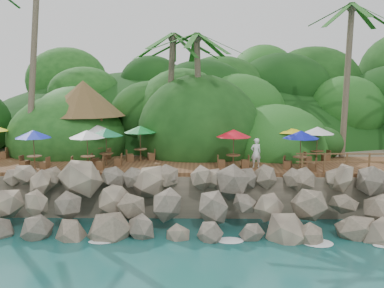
{
  "coord_description": "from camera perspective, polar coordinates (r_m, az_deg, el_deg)",
  "views": [
    {
      "loc": [
        0.36,
        -17.09,
        6.58
      ],
      "look_at": [
        0.0,
        6.0,
        3.4
      ],
      "focal_mm": 39.78,
      "sensor_mm": 36.0,
      "label": 1
    }
  ],
  "objects": [
    {
      "name": "ground",
      "position": [
        18.32,
        -0.3,
        -13.21
      ],
      "size": [
        140.0,
        140.0,
        0.0
      ],
      "primitive_type": "plane",
      "color": "#19514F",
      "rests_on": "ground"
    },
    {
      "name": "land_base",
      "position": [
        33.55,
        0.27,
        -1.65
      ],
      "size": [
        32.0,
        25.2,
        2.1
      ],
      "primitive_type": "cube",
      "color": "gray",
      "rests_on": "ground"
    },
    {
      "name": "jungle_hill",
      "position": [
        41.12,
        0.38,
        -1.37
      ],
      "size": [
        44.8,
        28.0,
        15.4
      ],
      "primitive_type": "ellipsoid",
      "color": "#143811",
      "rests_on": "ground"
    },
    {
      "name": "seawall",
      "position": [
        19.85,
        -0.18,
        -8.03
      ],
      "size": [
        29.0,
        4.0,
        2.3
      ],
      "primitive_type": null,
      "color": "gray",
      "rests_on": "ground"
    },
    {
      "name": "terrace",
      "position": [
        23.51,
        -0.0,
        -2.9
      ],
      "size": [
        26.0,
        5.0,
        0.2
      ],
      "primitive_type": "cube",
      "color": "brown",
      "rests_on": "land_base"
    },
    {
      "name": "jungle_foliage",
      "position": [
        32.76,
        0.24,
        -3.75
      ],
      "size": [
        44.0,
        16.0,
        12.0
      ],
      "primitive_type": null,
      "color": "#143811",
      "rests_on": "ground"
    },
    {
      "name": "foam_line",
      "position": [
        18.59,
        -0.28,
        -12.79
      ],
      "size": [
        25.2,
        0.8,
        0.06
      ],
      "color": "white",
      "rests_on": "ground"
    },
    {
      "name": "palapa",
      "position": [
        27.38,
        -14.36,
        5.94
      ],
      "size": [
        5.23,
        5.23,
        4.6
      ],
      "color": "brown",
      "rests_on": "ground"
    },
    {
      "name": "dining_clusters",
      "position": [
        23.05,
        -3.77,
        1.34
      ],
      "size": [
        25.46,
        5.06,
        2.02
      ],
      "color": "brown",
      "rests_on": "terrace"
    },
    {
      "name": "railing",
      "position": [
        22.69,
        22.69,
        -2.09
      ],
      "size": [
        7.2,
        0.1,
        1.0
      ],
      "color": "brown",
      "rests_on": "terrace"
    },
    {
      "name": "waiter",
      "position": [
        22.55,
        8.56,
        -1.18
      ],
      "size": [
        0.64,
        0.5,
        1.55
      ],
      "primitive_type": "imported",
      "rotation": [
        0.0,
        0.0,
        3.38
      ],
      "color": "white",
      "rests_on": "terrace"
    }
  ]
}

